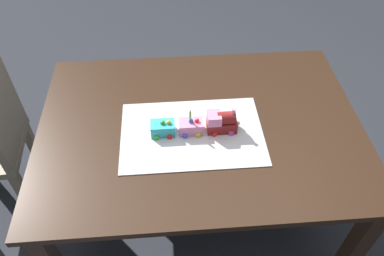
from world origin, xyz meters
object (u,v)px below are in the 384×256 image
object	(u,v)px
cake_car_hopper_bubblegum	(191,127)
cake_car_tanker_turquoise	(163,128)
cake_locomotive	(222,122)
birthday_candle	(190,115)
dining_table	(200,141)

from	to	relation	value
cake_car_hopper_bubblegum	cake_car_tanker_turquoise	distance (m)	0.12
cake_car_hopper_bubblegum	cake_car_tanker_turquoise	size ratio (longest dim) A/B	1.00
cake_locomotive	cake_car_hopper_bubblegum	world-z (taller)	cake_locomotive
birthday_candle	dining_table	bearing A→B (deg)	-137.66
cake_locomotive	cake_car_tanker_turquoise	distance (m)	0.25
cake_car_hopper_bubblegum	cake_car_tanker_turquoise	world-z (taller)	same
cake_locomotive	cake_car_hopper_bubblegum	bearing A→B (deg)	0.00
cake_car_tanker_turquoise	dining_table	bearing A→B (deg)	-165.33
dining_table	cake_car_tanker_turquoise	distance (m)	0.22
dining_table	cake_locomotive	distance (m)	0.18
cake_locomotive	birthday_candle	xyz separation A→B (m)	(0.13, -0.00, 0.05)
dining_table	cake_car_tanker_turquoise	bearing A→B (deg)	14.67
cake_car_hopper_bubblegum	cake_car_tanker_turquoise	xyz separation A→B (m)	(0.12, 0.00, 0.00)
cake_car_hopper_bubblegum	dining_table	bearing A→B (deg)	-135.44
dining_table	cake_car_hopper_bubblegum	distance (m)	0.15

